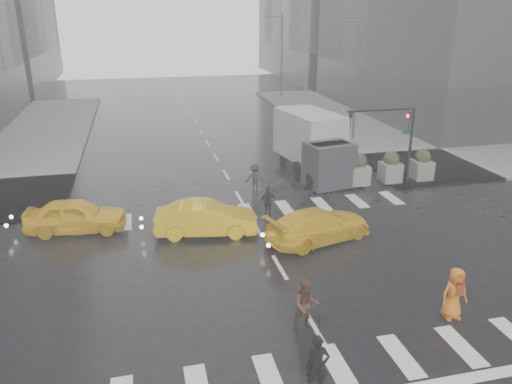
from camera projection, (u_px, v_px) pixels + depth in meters
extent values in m
plane|color=black|center=(280.00, 267.00, 19.73)|extent=(120.00, 120.00, 0.00)
cube|color=slate|center=(454.00, 135.00, 39.92)|extent=(35.00, 35.00, 0.15)
cube|color=#32302D|center=(484.00, 87.00, 49.92)|extent=(26.05, 26.05, 4.40)
cube|color=#32302D|center=(361.00, 60.00, 76.39)|extent=(26.05, 26.05, 4.40)
cylinder|color=black|center=(410.00, 146.00, 28.43)|extent=(0.16, 0.16, 4.50)
cylinder|color=black|center=(381.00, 110.00, 27.25)|extent=(4.00, 0.12, 0.12)
imported|color=black|center=(409.00, 121.00, 27.87)|extent=(0.16, 0.20, 1.00)
imported|color=black|center=(350.00, 121.00, 27.03)|extent=(0.16, 0.20, 1.00)
sphere|color=#FF190C|center=(408.00, 116.00, 27.75)|extent=(0.20, 0.20, 0.20)
cube|color=#0D6134|center=(409.00, 132.00, 28.44)|extent=(0.90, 0.03, 0.22)
cylinder|color=#59595B|center=(356.00, 82.00, 36.99)|extent=(0.20, 0.20, 9.00)
cylinder|color=#59595B|center=(349.00, 21.00, 35.31)|extent=(1.80, 0.12, 0.12)
cube|color=#59595B|center=(337.00, 22.00, 35.15)|extent=(0.50, 0.22, 0.15)
cylinder|color=#59595B|center=(282.00, 58.00, 55.25)|extent=(0.20, 0.20, 9.00)
cylinder|color=#59595B|center=(274.00, 17.00, 53.56)|extent=(1.80, 0.12, 0.12)
cube|color=#59595B|center=(266.00, 18.00, 53.40)|extent=(0.50, 0.22, 0.15)
cube|color=slate|center=(358.00, 175.00, 28.50)|extent=(1.10, 1.10, 1.10)
sphere|color=black|center=(359.00, 161.00, 28.22)|extent=(0.90, 0.90, 0.90)
cube|color=slate|center=(390.00, 172.00, 28.93)|extent=(1.10, 1.10, 1.10)
sphere|color=black|center=(391.00, 159.00, 28.65)|extent=(0.90, 0.90, 0.90)
cube|color=slate|center=(421.00, 170.00, 29.37)|extent=(1.10, 1.10, 1.10)
sphere|color=black|center=(423.00, 157.00, 29.09)|extent=(0.90, 0.90, 0.90)
imported|color=black|center=(317.00, 365.00, 13.02)|extent=(0.70, 0.53, 1.73)
imported|color=black|center=(319.00, 329.00, 12.63)|extent=(1.13, 1.14, 0.88)
imported|color=#4E2B1C|center=(306.00, 305.00, 15.68)|extent=(0.93, 0.78, 1.72)
imported|color=orange|center=(454.00, 293.00, 16.24)|extent=(0.89, 0.59, 1.81)
cube|color=maroon|center=(459.00, 290.00, 15.99)|extent=(0.28, 0.17, 0.40)
imported|color=black|center=(268.00, 202.00, 24.20)|extent=(1.00, 0.67, 1.62)
imported|color=black|center=(255.00, 178.00, 27.52)|extent=(1.16, 0.83, 1.62)
imported|color=yellow|center=(76.00, 215.00, 22.71)|extent=(4.62, 2.22, 1.52)
imported|color=yellow|center=(206.00, 219.00, 22.40)|extent=(4.76, 2.29, 1.50)
imported|color=yellow|center=(319.00, 225.00, 21.82)|extent=(4.72, 3.15, 1.42)
cube|color=#B8B9BB|center=(309.00, 135.00, 30.96)|extent=(2.59, 4.96, 2.91)
cube|color=#2C2C31|center=(329.00, 165.00, 28.11)|extent=(2.48, 1.94, 2.48)
cube|color=black|center=(329.00, 152.00, 27.85)|extent=(2.15, 0.97, 0.97)
cylinder|color=black|center=(310.00, 182.00, 27.97)|extent=(0.30, 0.97, 0.97)
cylinder|color=black|center=(348.00, 179.00, 28.46)|extent=(0.30, 0.97, 0.97)
cylinder|color=black|center=(297.00, 169.00, 30.13)|extent=(0.30, 0.97, 0.97)
cylinder|color=black|center=(333.00, 167.00, 30.62)|extent=(0.30, 0.97, 0.97)
cylinder|color=black|center=(283.00, 156.00, 32.88)|extent=(0.30, 0.97, 0.97)
cylinder|color=black|center=(316.00, 154.00, 33.37)|extent=(0.30, 0.97, 0.97)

